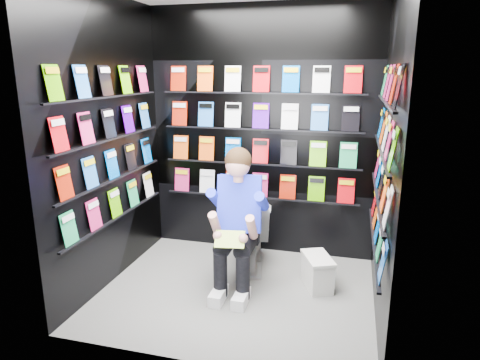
# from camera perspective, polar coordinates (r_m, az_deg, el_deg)

# --- Properties ---
(floor) EXTENTS (2.40, 2.40, 0.00)m
(floor) POSITION_cam_1_polar(r_m,az_deg,el_deg) (4.00, -0.49, -14.68)
(floor) COLOR slate
(floor) RESTS_ON ground
(wall_back) EXTENTS (2.40, 0.04, 2.60)m
(wall_back) POSITION_cam_1_polar(r_m,az_deg,el_deg) (4.51, 2.85, 6.19)
(wall_back) COLOR black
(wall_back) RESTS_ON floor
(wall_front) EXTENTS (2.40, 0.04, 2.60)m
(wall_front) POSITION_cam_1_polar(r_m,az_deg,el_deg) (2.63, -6.33, 0.01)
(wall_front) COLOR black
(wall_front) RESTS_ON floor
(wall_left) EXTENTS (0.04, 2.00, 2.60)m
(wall_left) POSITION_cam_1_polar(r_m,az_deg,el_deg) (4.04, -17.25, 4.56)
(wall_left) COLOR black
(wall_left) RESTS_ON floor
(wall_right) EXTENTS (0.04, 2.00, 2.60)m
(wall_right) POSITION_cam_1_polar(r_m,az_deg,el_deg) (3.44, 19.13, 2.77)
(wall_right) COLOR black
(wall_right) RESTS_ON floor
(comics_back) EXTENTS (2.10, 0.06, 1.37)m
(comics_back) POSITION_cam_1_polar(r_m,az_deg,el_deg) (4.48, 2.77, 6.20)
(comics_back) COLOR red
(comics_back) RESTS_ON wall_back
(comics_left) EXTENTS (0.06, 1.70, 1.37)m
(comics_left) POSITION_cam_1_polar(r_m,az_deg,el_deg) (4.02, -16.89, 4.62)
(comics_left) COLOR red
(comics_left) RESTS_ON wall_left
(comics_right) EXTENTS (0.06, 1.70, 1.37)m
(comics_right) POSITION_cam_1_polar(r_m,az_deg,el_deg) (3.44, 18.64, 2.88)
(comics_right) COLOR red
(comics_right) RESTS_ON wall_right
(toilet) EXTENTS (0.54, 0.81, 0.73)m
(toilet) POSITION_cam_1_polar(r_m,az_deg,el_deg) (4.34, 1.36, -6.93)
(toilet) COLOR white
(toilet) RESTS_ON floor
(longbox) EXTENTS (0.33, 0.42, 0.28)m
(longbox) POSITION_cam_1_polar(r_m,az_deg,el_deg) (4.09, 10.26, -12.11)
(longbox) COLOR silver
(longbox) RESTS_ON floor
(longbox_lid) EXTENTS (0.35, 0.44, 0.03)m
(longbox_lid) POSITION_cam_1_polar(r_m,az_deg,el_deg) (4.02, 10.36, -10.18)
(longbox_lid) COLOR silver
(longbox_lid) RESTS_ON longbox
(reader) EXTENTS (0.65, 0.85, 1.42)m
(reader) POSITION_cam_1_polar(r_m,az_deg,el_deg) (3.85, 0.07, -3.29)
(reader) COLOR #2430CF
(reader) RESTS_ON toilet
(held_comic) EXTENTS (0.27, 0.19, 0.11)m
(held_comic) POSITION_cam_1_polar(r_m,az_deg,el_deg) (3.60, -1.37, -7.90)
(held_comic) COLOR green
(held_comic) RESTS_ON reader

